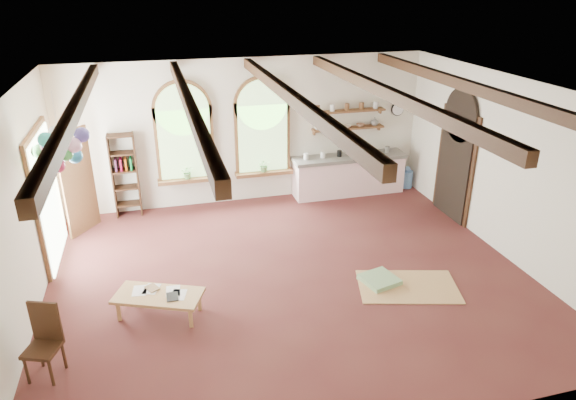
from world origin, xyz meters
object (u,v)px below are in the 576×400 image
object	(u,v)px
coffee_table	(158,297)
balloon_cluster	(61,147)
kitchen_counter	(349,175)
side_chair	(45,356)

from	to	relation	value
coffee_table	balloon_cluster	bearing A→B (deg)	131.22
coffee_table	kitchen_counter	bearing A→B (deg)	39.95
kitchen_counter	side_chair	world-z (taller)	side_chair
kitchen_counter	balloon_cluster	size ratio (longest dim) A/B	2.34
kitchen_counter	balloon_cluster	xyz separation A→B (m)	(-5.70, -2.40, 1.87)
side_chair	balloon_cluster	xyz separation A→B (m)	(0.24, 2.30, 2.06)
side_chair	balloon_cluster	world-z (taller)	balloon_cluster
kitchen_counter	side_chair	size ratio (longest dim) A/B	2.67
kitchen_counter	coffee_table	xyz separation A→B (m)	(-4.50, -3.77, -0.15)
kitchen_counter	coffee_table	bearing A→B (deg)	-140.05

